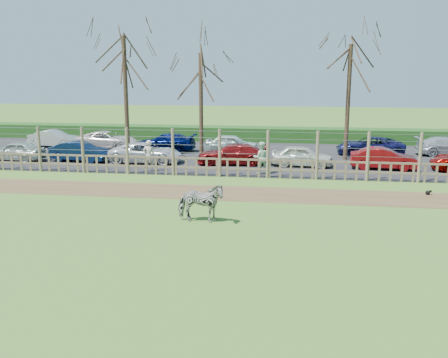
# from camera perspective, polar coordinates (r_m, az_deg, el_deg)

# --- Properties ---
(ground) EXTENTS (120.00, 120.00, 0.00)m
(ground) POSITION_cam_1_polar(r_m,az_deg,el_deg) (18.59, -4.14, -4.86)
(ground) COLOR olive
(ground) RESTS_ON ground
(dirt_strip) EXTENTS (34.00, 2.80, 0.01)m
(dirt_strip) POSITION_cam_1_polar(r_m,az_deg,el_deg) (22.85, -1.78, -1.54)
(dirt_strip) COLOR brown
(dirt_strip) RESTS_ON ground
(asphalt) EXTENTS (44.00, 13.00, 0.04)m
(asphalt) POSITION_cam_1_polar(r_m,az_deg,el_deg) (32.54, 1.21, 2.69)
(asphalt) COLOR #232326
(asphalt) RESTS_ON ground
(hedge) EXTENTS (46.00, 2.00, 1.10)m
(hedge) POSITION_cam_1_polar(r_m,az_deg,el_deg) (39.35, 2.43, 5.15)
(hedge) COLOR #1E4716
(hedge) RESTS_ON ground
(fence) EXTENTS (30.16, 0.16, 2.50)m
(fence) POSITION_cam_1_polar(r_m,az_deg,el_deg) (26.06, -0.49, 2.00)
(fence) COLOR brown
(fence) RESTS_ON ground
(tree_left) EXTENTS (4.80, 4.80, 7.88)m
(tree_left) POSITION_cam_1_polar(r_m,az_deg,el_deg) (31.58, -11.28, 12.36)
(tree_left) COLOR #3D2B1E
(tree_left) RESTS_ON ground
(tree_mid) EXTENTS (4.80, 4.80, 6.83)m
(tree_mid) POSITION_cam_1_polar(r_m,az_deg,el_deg) (31.40, -2.67, 11.22)
(tree_mid) COLOR #3D2B1E
(tree_mid) RESTS_ON ground
(tree_right) EXTENTS (4.80, 4.80, 7.35)m
(tree_right) POSITION_cam_1_polar(r_m,az_deg,el_deg) (31.51, 14.15, 11.55)
(tree_right) COLOR #3D2B1E
(tree_right) RESTS_ON ground
(zebra) EXTENTS (1.77, 0.83, 1.48)m
(zebra) POSITION_cam_1_polar(r_m,az_deg,el_deg) (18.28, -2.72, -2.72)
(zebra) COLOR gray
(zebra) RESTS_ON ground
(visitor_a) EXTENTS (0.72, 0.58, 1.72)m
(visitor_a) POSITION_cam_1_polar(r_m,az_deg,el_deg) (27.59, -8.57, 2.65)
(visitor_a) COLOR beige
(visitor_a) RESTS_ON asphalt
(visitor_b) EXTENTS (0.93, 0.78, 1.72)m
(visitor_b) POSITION_cam_1_polar(r_m,az_deg,el_deg) (26.70, 4.26, 2.43)
(visitor_b) COLOR #B6E3B7
(visitor_b) RESTS_ON asphalt
(crow) EXTENTS (0.28, 0.21, 0.23)m
(crow) POSITION_cam_1_polar(r_m,az_deg,el_deg) (24.19, 22.29, -1.44)
(crow) COLOR black
(crow) RESTS_ON ground
(car_0) EXTENTS (3.58, 1.58, 1.20)m
(car_0) POSITION_cam_1_polar(r_m,az_deg,el_deg) (33.09, -22.65, 2.98)
(car_0) COLOR #B3C0B4
(car_0) RESTS_ON asphalt
(car_1) EXTENTS (3.76, 1.65, 1.20)m
(car_1) POSITION_cam_1_polar(r_m,az_deg,el_deg) (31.58, -16.16, 3.04)
(car_1) COLOR #0B1E41
(car_1) RESTS_ON asphalt
(car_2) EXTENTS (4.39, 2.15, 1.20)m
(car_2) POSITION_cam_1_polar(r_m,az_deg,el_deg) (30.23, -8.91, 2.98)
(car_2) COLOR silver
(car_2) RESTS_ON asphalt
(car_3) EXTENTS (4.24, 1.95, 1.20)m
(car_3) POSITION_cam_1_polar(r_m,az_deg,el_deg) (29.37, 0.93, 2.86)
(car_3) COLOR maroon
(car_3) RESTS_ON asphalt
(car_4) EXTENTS (3.61, 1.66, 1.20)m
(car_4) POSITION_cam_1_polar(r_m,az_deg,el_deg) (29.10, 8.92, 2.62)
(car_4) COLOR white
(car_4) RESTS_ON asphalt
(car_5) EXTENTS (3.74, 1.57, 1.20)m
(car_5) POSITION_cam_1_polar(r_m,az_deg,el_deg) (29.31, 17.78, 2.24)
(car_5) COLOR maroon
(car_5) RESTS_ON asphalt
(car_7) EXTENTS (3.72, 1.53, 1.20)m
(car_7) POSITION_cam_1_polar(r_m,az_deg,el_deg) (38.02, -18.82, 4.38)
(car_7) COLOR beige
(car_7) RESTS_ON asphalt
(car_8) EXTENTS (4.39, 2.15, 1.20)m
(car_8) POSITION_cam_1_polar(r_m,az_deg,el_deg) (36.37, -13.20, 4.38)
(car_8) COLOR silver
(car_8) RESTS_ON asphalt
(car_9) EXTENTS (4.17, 1.77, 1.20)m
(car_9) POSITION_cam_1_polar(r_m,az_deg,el_deg) (34.44, -6.71, 4.19)
(car_9) COLOR #020D41
(car_9) RESTS_ON asphalt
(car_10) EXTENTS (3.56, 1.51, 1.20)m
(car_10) POSITION_cam_1_polar(r_m,az_deg,el_deg) (33.67, 0.91, 4.08)
(car_10) COLOR white
(car_10) RESTS_ON asphalt
(car_12) EXTENTS (4.32, 2.00, 1.20)m
(car_12) POSITION_cam_1_polar(r_m,az_deg,el_deg) (33.85, 16.36, 3.63)
(car_12) COLOR #16174D
(car_12) RESTS_ON asphalt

